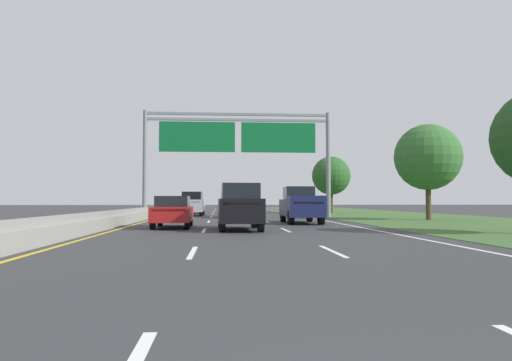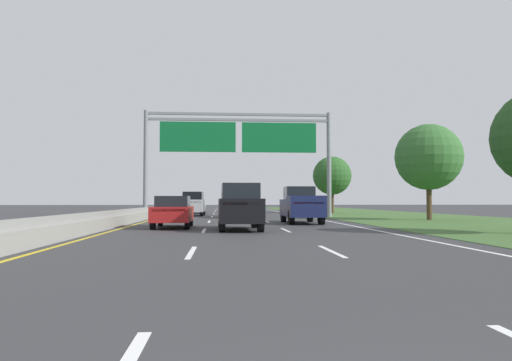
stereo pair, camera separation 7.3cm
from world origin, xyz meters
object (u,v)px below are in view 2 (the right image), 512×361
object	(u,v)px
pickup_truck_navy	(301,205)
car_gold_centre_lane_sedan	(233,207)
car_silver_left_lane_suv	(193,203)
roadside_tree_mid	(428,157)
overhead_sign_gantry	(239,142)
car_red_left_lane_sedan	(173,211)
roadside_tree_far	(332,176)
car_black_centre_lane_suv	(239,206)
car_blue_left_lane_sedan	(196,206)

from	to	relation	value
pickup_truck_navy	car_gold_centre_lane_sedan	size ratio (longest dim) A/B	1.22
car_silver_left_lane_suv	roadside_tree_mid	xyz separation A→B (m)	(16.80, -10.50, 3.26)
overhead_sign_gantry	car_red_left_lane_sedan	distance (m)	15.28
roadside_tree_far	car_silver_left_lane_suv	bearing A→B (deg)	-153.01
car_gold_centre_lane_sedan	roadside_tree_far	bearing A→B (deg)	-40.44
car_black_centre_lane_suv	car_blue_left_lane_sedan	distance (m)	28.43
pickup_truck_navy	car_silver_left_lane_suv	world-z (taller)	pickup_truck_navy
pickup_truck_navy	car_black_centre_lane_suv	size ratio (longest dim) A/B	1.15
car_red_left_lane_sedan	car_gold_centre_lane_sedan	distance (m)	14.08
car_gold_centre_lane_sedan	car_silver_left_lane_suv	world-z (taller)	car_silver_left_lane_suv
car_black_centre_lane_suv	car_blue_left_lane_sedan	bearing A→B (deg)	6.19
roadside_tree_mid	car_red_left_lane_sedan	bearing A→B (deg)	-154.84
car_red_left_lane_sedan	car_gold_centre_lane_sedan	bearing A→B (deg)	-14.27
car_gold_centre_lane_sedan	car_black_centre_lane_suv	size ratio (longest dim) A/B	0.94
car_gold_centre_lane_sedan	car_blue_left_lane_sedan	bearing A→B (deg)	18.07
car_red_left_lane_sedan	car_blue_left_lane_sedan	xyz separation A→B (m)	(-0.29, 26.10, 0.00)
car_blue_left_lane_sedan	car_silver_left_lane_suv	xyz separation A→B (m)	(0.23, -7.74, 0.28)
car_silver_left_lane_suv	roadside_tree_mid	size ratio (longest dim) A/B	0.71
car_gold_centre_lane_sedan	roadside_tree_far	distance (m)	16.38
overhead_sign_gantry	car_blue_left_lane_sedan	xyz separation A→B (m)	(-4.07, 12.25, -5.25)
pickup_truck_navy	car_red_left_lane_sedan	size ratio (longest dim) A/B	1.23
car_gold_centre_lane_sedan	car_blue_left_lane_sedan	world-z (taller)	same
car_red_left_lane_sedan	car_blue_left_lane_sedan	distance (m)	26.10
pickup_truck_navy	overhead_sign_gantry	bearing A→B (deg)	20.12
pickup_truck_navy	roadside_tree_mid	world-z (taller)	roadside_tree_mid
pickup_truck_navy	car_red_left_lane_sedan	world-z (taller)	pickup_truck_navy
pickup_truck_navy	roadside_tree_mid	bearing A→B (deg)	-68.31
car_gold_centre_lane_sedan	roadside_tree_mid	size ratio (longest dim) A/B	0.67
car_blue_left_lane_sedan	roadside_tree_far	bearing A→B (deg)	-90.36
pickup_truck_navy	car_silver_left_lane_suv	xyz separation A→B (m)	(-7.23, 14.16, 0.02)
car_black_centre_lane_suv	roadside_tree_far	bearing A→B (deg)	-22.43
roadside_tree_mid	car_black_centre_lane_suv	bearing A→B (deg)	-143.56
overhead_sign_gantry	roadside_tree_far	distance (m)	15.81
overhead_sign_gantry	roadside_tree_mid	size ratio (longest dim) A/B	2.26
pickup_truck_navy	car_blue_left_lane_sedan	distance (m)	23.13
overhead_sign_gantry	roadside_tree_far	world-z (taller)	overhead_sign_gantry
car_red_left_lane_sedan	roadside_tree_mid	size ratio (longest dim) A/B	0.66
overhead_sign_gantry	pickup_truck_navy	size ratio (longest dim) A/B	2.78
car_gold_centre_lane_sedan	overhead_sign_gantry	bearing A→B (deg)	-66.35
pickup_truck_navy	car_red_left_lane_sedan	bearing A→B (deg)	121.15
car_red_left_lane_sedan	car_silver_left_lane_suv	bearing A→B (deg)	-0.26
car_silver_left_lane_suv	roadside_tree_far	distance (m)	16.20
car_gold_centre_lane_sedan	roadside_tree_mid	distance (m)	15.00
pickup_truck_navy	roadside_tree_far	world-z (taller)	roadside_tree_far
car_black_centre_lane_suv	car_silver_left_lane_suv	distance (m)	20.73
car_red_left_lane_sedan	car_black_centre_lane_suv	size ratio (longest dim) A/B	0.93
car_silver_left_lane_suv	roadside_tree_far	size ratio (longest dim) A/B	0.78
car_red_left_lane_sedan	car_gold_centre_lane_sedan	size ratio (longest dim) A/B	0.99
roadside_tree_far	car_red_left_lane_sedan	bearing A→B (deg)	-118.92
overhead_sign_gantry	car_black_centre_lane_suv	distance (m)	16.72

